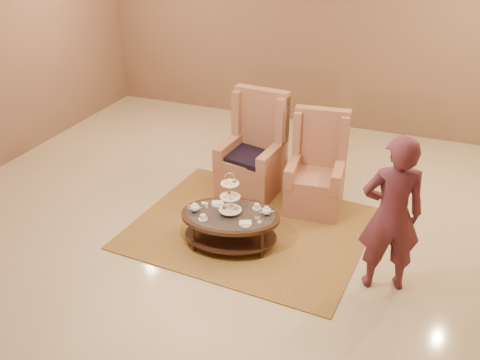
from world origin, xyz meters
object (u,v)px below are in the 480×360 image
at_px(armchair_left, 254,159).
at_px(armchair_right, 316,176).
at_px(tea_table, 230,220).
at_px(person, 391,215).

distance_m(armchair_left, armchair_right, 0.89).
bearing_deg(tea_table, armchair_right, 49.66).
relative_size(tea_table, person, 0.75).
bearing_deg(tea_table, person, -14.62).
height_order(tea_table, armchair_left, armchair_left).
bearing_deg(person, armchair_left, -54.87).
xyz_separation_m(armchair_left, person, (1.94, -1.42, 0.37)).
bearing_deg(armchair_right, person, -56.96).
distance_m(armchair_right, person, 1.73).
relative_size(tea_table, armchair_right, 0.99).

